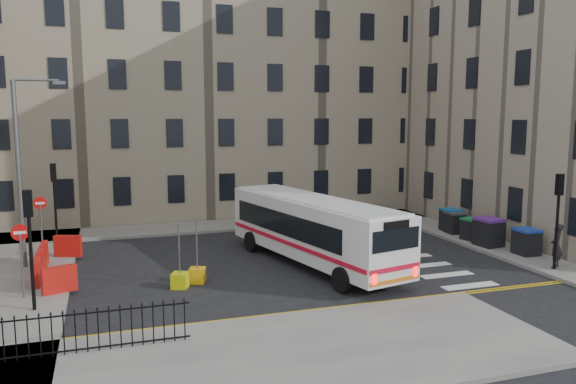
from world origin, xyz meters
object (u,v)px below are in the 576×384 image
streetlamp (19,171)px  bollard_yellow (197,275)px  wheelie_bin_c (473,229)px  pedestrian (556,246)px  wheelie_bin_a (526,241)px  bus (313,228)px  bollard_chevron (180,280)px  wheelie_bin_d (455,222)px  wheelie_bin_e (451,220)px  wheelie_bin_b (489,232)px

streetlamp → bollard_yellow: (6.84, -4.17, -4.04)m
wheelie_bin_c → pedestrian: bearing=-103.3°
wheelie_bin_a → bollard_yellow: (-15.42, 0.87, -0.47)m
bus → bollard_chevron: bus is taller
wheelie_bin_d → wheelie_bin_e: bearing=77.9°
pedestrian → wheelie_bin_e: bearing=-125.9°
bus → wheelie_bin_c: (9.58, 1.49, -0.98)m
bollard_chevron → pedestrian: bearing=-9.6°
wheelie_bin_e → bollard_chevron: (-15.96, -5.34, -0.49)m
wheelie_bin_d → wheelie_bin_e: (0.13, 0.51, 0.04)m
bus → wheelie_bin_c: size_ratio=9.06×
streetlamp → wheelie_bin_e: size_ratio=6.44×
wheelie_bin_b → wheelie_bin_c: 1.39m
bus → bollard_yellow: (-5.36, -1.04, -1.41)m
wheelie_bin_d → bollard_yellow: size_ratio=1.98×
wheelie_bin_a → wheelie_bin_e: wheelie_bin_e is taller
streetlamp → wheelie_bin_b: (21.70, -3.02, -3.47)m
wheelie_bin_e → bollard_yellow: 15.96m
pedestrian → bollard_chevron: bearing=-44.0°
streetlamp → bollard_chevron: size_ratio=13.57×
wheelie_bin_a → wheelie_bin_c: (-0.48, 3.40, -0.04)m
wheelie_bin_c → wheelie_bin_d: size_ratio=1.04×
wheelie_bin_c → wheelie_bin_d: bearing=72.0°
wheelie_bin_b → bollard_yellow: 14.92m
bus → wheelie_bin_a: bearing=-23.5°
wheelie_bin_b → wheelie_bin_d: size_ratio=1.19×
wheelie_bin_e → bollard_chevron: wheelie_bin_e is taller
wheelie_bin_e → wheelie_bin_b: bearing=-93.4°
bollard_chevron → wheelie_bin_d: bearing=17.0°
wheelie_bin_a → bollard_chevron: size_ratio=2.04×
wheelie_bin_b → wheelie_bin_d: (0.21, 3.19, -0.11)m
bus → streetlamp: bearing=152.9°
bus → pedestrian: bearing=-36.3°
bollard_chevron → bollard_yellow: bearing=32.8°
wheelie_bin_c → bollard_chevron: wheelie_bin_c is taller
streetlamp → bus: streetlamp is taller
wheelie_bin_e → bollard_yellow: wheelie_bin_e is taller
pedestrian → bollard_chevron: size_ratio=3.21×
wheelie_bin_c → bollard_chevron: (-15.70, -3.02, -0.43)m
wheelie_bin_b → pedestrian: 4.32m
wheelie_bin_c → bollard_yellow: (-14.94, -2.53, -0.43)m
wheelie_bin_e → bollard_yellow: bearing=-160.5°
wheelie_bin_e → bollard_chevron: size_ratio=2.11×
streetlamp → pedestrian: streetlamp is taller
bollard_yellow → pedestrian: bearing=-11.9°
bollard_yellow → bollard_chevron: 0.90m
bus → wheelie_bin_c: bus is taller
wheelie_bin_a → pedestrian: 2.35m
wheelie_bin_b → pedestrian: size_ratio=0.73×
wheelie_bin_b → bollard_chevron: size_ratio=2.36×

